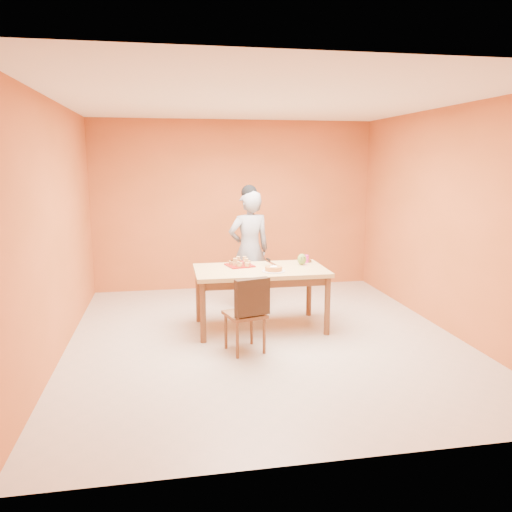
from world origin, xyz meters
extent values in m
plane|color=beige|center=(0.00, 0.00, 0.00)|extent=(5.00, 5.00, 0.00)
plane|color=white|center=(0.00, 0.00, 2.70)|extent=(5.00, 5.00, 0.00)
plane|color=#CA612E|center=(0.00, 2.50, 1.35)|extent=(4.50, 0.00, 4.50)
plane|color=#CA612E|center=(-2.25, 0.00, 1.35)|extent=(0.00, 5.00, 5.00)
plane|color=#CA612E|center=(2.25, 0.00, 1.35)|extent=(0.00, 5.00, 5.00)
cube|color=tan|center=(0.02, 0.37, 0.73)|extent=(1.60, 0.90, 0.05)
cube|color=brown|center=(0.02, 0.37, 0.66)|extent=(1.48, 0.78, 0.10)
cylinder|color=brown|center=(-0.72, -0.02, 0.35)|extent=(0.07, 0.07, 0.71)
cylinder|color=brown|center=(-0.72, 0.76, 0.35)|extent=(0.07, 0.07, 0.71)
cylinder|color=brown|center=(0.76, -0.02, 0.35)|extent=(0.07, 0.07, 0.71)
cylinder|color=brown|center=(0.76, 0.76, 0.35)|extent=(0.07, 0.07, 0.71)
imported|color=gray|center=(0.04, 1.31, 0.83)|extent=(0.67, 0.50, 1.66)
cube|color=maroon|center=(-0.21, 0.57, 0.77)|extent=(0.37, 0.37, 0.02)
cylinder|color=maroon|center=(-0.19, 0.70, 0.77)|extent=(0.29, 0.29, 0.02)
cylinder|color=silver|center=(0.14, 0.18, 0.77)|extent=(0.34, 0.34, 0.01)
cylinder|color=orange|center=(0.14, 0.18, 0.80)|extent=(0.22, 0.22, 0.05)
cube|color=white|center=(0.15, 0.36, 0.83)|extent=(0.09, 0.27, 0.01)
ellipsoid|color=olive|center=(0.58, 0.50, 0.83)|extent=(0.12, 0.10, 0.14)
cylinder|color=#DC2183|center=(0.67, 0.63, 0.81)|extent=(0.07, 0.07, 0.10)
cylinder|color=#351D0E|center=(0.70, 0.66, 0.78)|extent=(0.14, 0.14, 0.03)
camera|label=1|loc=(-1.09, -5.50, 2.06)|focal=35.00mm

